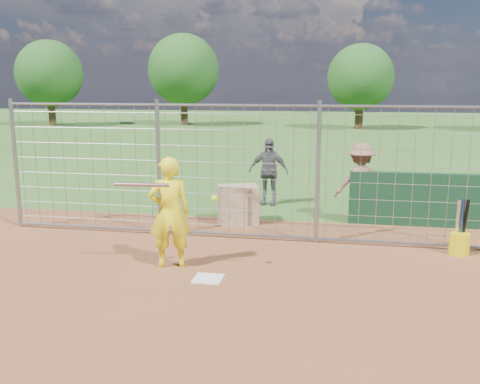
% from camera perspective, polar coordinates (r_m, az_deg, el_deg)
% --- Properties ---
extents(ground, '(100.00, 100.00, 0.00)m').
position_cam_1_polar(ground, '(8.32, -3.09, -8.80)').
color(ground, '#2D591E').
rests_on(ground, ground).
extents(infield_dirt, '(18.00, 18.00, 0.00)m').
position_cam_1_polar(infield_dirt, '(5.72, -10.62, -18.92)').
color(infield_dirt, brown).
rests_on(infield_dirt, ground).
extents(home_plate, '(0.43, 0.43, 0.02)m').
position_cam_1_polar(home_plate, '(8.13, -3.43, -9.21)').
color(home_plate, silver).
rests_on(home_plate, ground).
extents(dugout_wall, '(2.60, 0.20, 1.10)m').
position_cam_1_polar(dugout_wall, '(11.52, 18.03, -0.77)').
color(dugout_wall, '#11381E').
rests_on(dugout_wall, ground).
extents(batter, '(0.75, 0.61, 1.78)m').
position_cam_1_polar(batter, '(8.49, -7.54, -2.18)').
color(batter, '#FFEE16').
rests_on(batter, ground).
extents(bystander_b, '(0.96, 0.43, 1.62)m').
position_cam_1_polar(bystander_b, '(12.88, 3.04, 2.21)').
color(bystander_b, '#4E4E53').
rests_on(bystander_b, ground).
extents(bystander_c, '(1.22, 0.92, 1.67)m').
position_cam_1_polar(bystander_c, '(11.53, 12.70, 0.99)').
color(bystander_c, brown).
rests_on(bystander_c, ground).
extents(equipment_bin, '(0.94, 0.79, 0.80)m').
position_cam_1_polar(equipment_bin, '(11.18, -0.22, -1.33)').
color(equipment_bin, tan).
rests_on(equipment_bin, ground).
extents(equipment_in_play, '(1.59, 0.22, 0.27)m').
position_cam_1_polar(equipment_in_play, '(8.18, -8.61, 0.42)').
color(equipment_in_play, silver).
rests_on(equipment_in_play, ground).
extents(bucket_with_bats, '(0.34, 0.34, 0.98)m').
position_cam_1_polar(bucket_with_bats, '(9.91, 22.38, -4.82)').
color(bucket_with_bats, yellow).
rests_on(bucket_with_bats, ground).
extents(backstop_fence, '(9.08, 0.08, 2.60)m').
position_cam_1_polar(backstop_fence, '(9.89, -0.42, 2.04)').
color(backstop_fence, gray).
rests_on(backstop_fence, ground).
extents(tree_line, '(44.66, 6.72, 6.48)m').
position_cam_1_polar(tree_line, '(35.73, 12.97, 12.52)').
color(tree_line, '#3F2B19').
rests_on(tree_line, ground).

